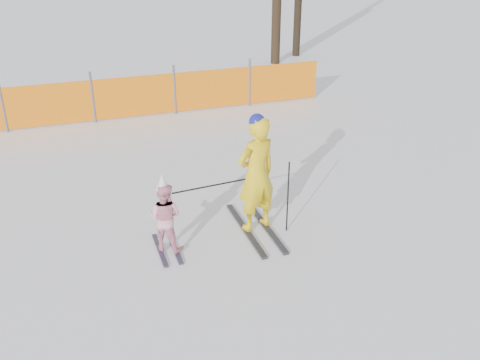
# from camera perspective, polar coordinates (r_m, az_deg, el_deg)

# --- Properties ---
(ground) EXTENTS (120.00, 120.00, 0.00)m
(ground) POSITION_cam_1_polar(r_m,az_deg,el_deg) (7.95, 1.19, -7.99)
(ground) COLOR white
(ground) RESTS_ON ground
(adult) EXTENTS (0.77, 1.69, 1.93)m
(adult) POSITION_cam_1_polar(r_m,az_deg,el_deg) (8.12, 1.75, 0.59)
(adult) COLOR black
(adult) RESTS_ON ground
(child) EXTENTS (0.66, 0.91, 1.25)m
(child) POSITION_cam_1_polar(r_m,az_deg,el_deg) (7.84, -8.02, -3.87)
(child) COLOR black
(child) RESTS_ON ground
(ski_poles) EXTENTS (1.80, 0.21, 1.19)m
(ski_poles) POSITION_cam_1_polar(r_m,az_deg,el_deg) (8.05, 1.09, -1.24)
(ski_poles) COLOR black
(ski_poles) RESTS_ON ground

